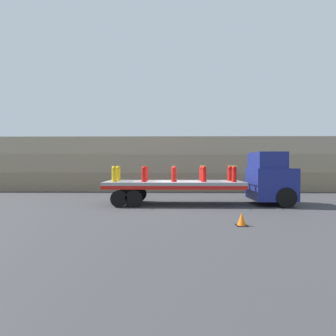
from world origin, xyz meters
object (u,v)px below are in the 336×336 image
fire_hydrant_red_near_4 (234,174)px  fire_hydrant_red_far_4 (230,173)px  flatbed_trailer (164,186)px  fire_hydrant_red_far_1 (146,173)px  truck_cab (271,179)px  fire_hydrant_red_near_1 (144,174)px  fire_hydrant_yellow_far_0 (118,173)px  fire_hydrant_red_near_2 (174,174)px  fire_hydrant_red_near_3 (204,174)px  fire_hydrant_yellow_near_0 (114,174)px  traffic_cone (242,219)px  fire_hydrant_red_far_2 (174,173)px  fire_hydrant_red_far_3 (202,173)px

fire_hydrant_red_near_4 → fire_hydrant_red_far_4: same height
flatbed_trailer → fire_hydrant_red_far_1: size_ratio=8.88×
truck_cab → fire_hydrant_red_near_1: (-7.48, -0.55, 0.28)m
fire_hydrant_yellow_far_0 → fire_hydrant_red_near_1: bearing=-32.7°
fire_hydrant_red_near_2 → fire_hydrant_red_near_3: 1.72m
truck_cab → fire_hydrant_red_near_2: truck_cab is taller
truck_cab → fire_hydrant_yellow_near_0: size_ratio=3.38×
fire_hydrant_red_near_1 → fire_hydrant_red_near_2: bearing=0.0°
fire_hydrant_yellow_near_0 → fire_hydrant_red_near_2: bearing=0.0°
fire_hydrant_red_far_4 → traffic_cone: size_ratio=1.80×
truck_cab → fire_hydrant_red_near_3: truck_cab is taller
flatbed_trailer → traffic_cone: 6.30m
flatbed_trailer → fire_hydrant_yellow_near_0: fire_hydrant_yellow_near_0 is taller
fire_hydrant_yellow_near_0 → traffic_cone: bearing=-39.0°
truck_cab → fire_hydrant_red_far_2: bearing=174.5°
traffic_cone → fire_hydrant_red_near_1: bearing=131.4°
flatbed_trailer → fire_hydrant_red_near_3: bearing=-13.6°
fire_hydrant_red_near_4 → traffic_cone: (-0.86, -4.86, -1.56)m
fire_hydrant_red_near_3 → fire_hydrant_red_near_2: bearing=180.0°
fire_hydrant_red_near_1 → fire_hydrant_red_far_4: (5.15, 1.10, 0.00)m
traffic_cone → truck_cab: bearing=59.5°
fire_hydrant_yellow_near_0 → truck_cab: bearing=3.4°
traffic_cone → flatbed_trailer: bearing=120.1°
fire_hydrant_red_far_2 → fire_hydrant_red_near_3: (1.72, -1.10, 0.00)m
fire_hydrant_yellow_far_0 → fire_hydrant_red_far_4: size_ratio=1.00×
fire_hydrant_red_near_1 → fire_hydrant_red_near_3: size_ratio=1.00×
fire_hydrant_red_near_2 → fire_hydrant_red_far_1: bearing=147.3°
fire_hydrant_red_far_1 → fire_hydrant_red_near_3: 3.61m
flatbed_trailer → fire_hydrant_red_far_3: 2.45m
fire_hydrant_red_far_1 → fire_hydrant_red_near_4: size_ratio=1.00×
fire_hydrant_red_near_2 → fire_hydrant_red_near_4: same height
fire_hydrant_red_far_2 → fire_hydrant_red_near_1: bearing=-147.3°
truck_cab → fire_hydrant_red_near_4: size_ratio=3.38×
fire_hydrant_yellow_far_0 → fire_hydrant_red_far_1: size_ratio=1.00×
fire_hydrant_red_near_3 → fire_hydrant_red_far_3: bearing=90.0°
fire_hydrant_red_near_2 → fire_hydrant_yellow_far_0: bearing=162.2°
fire_hydrant_yellow_near_0 → fire_hydrant_red_near_2: same height
flatbed_trailer → fire_hydrant_red_near_1: fire_hydrant_red_near_1 is taller
fire_hydrant_red_far_1 → fire_hydrant_red_far_3: 3.43m
fire_hydrant_red_near_1 → fire_hydrant_red_far_3: same height
fire_hydrant_red_near_3 → fire_hydrant_red_near_4: (1.72, 0.00, 0.00)m
fire_hydrant_yellow_far_0 → fire_hydrant_red_far_1: same height
truck_cab → fire_hydrant_red_near_3: 4.09m
fire_hydrant_yellow_far_0 → fire_hydrant_yellow_near_0: bearing=-90.0°
flatbed_trailer → fire_hydrant_yellow_far_0: (-2.87, 0.55, 0.71)m
fire_hydrant_red_near_4 → fire_hydrant_red_near_2: bearing=180.0°
fire_hydrant_red_far_1 → fire_hydrant_red_far_4: size_ratio=1.00×
fire_hydrant_red_far_2 → truck_cab: bearing=-5.5°
flatbed_trailer → fire_hydrant_red_near_4: (3.99, -0.55, 0.71)m
fire_hydrant_red_far_2 → traffic_cone: 6.68m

